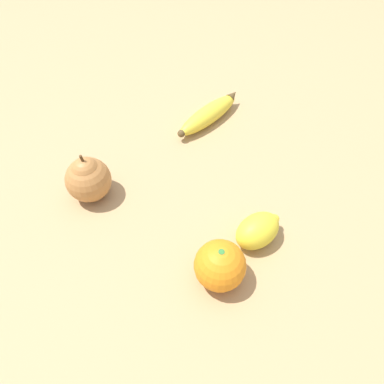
{
  "coord_description": "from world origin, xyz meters",
  "views": [
    {
      "loc": [
        0.52,
        0.03,
        0.54
      ],
      "look_at": [
        0.08,
        0.09,
        0.03
      ],
      "focal_mm": 35.0,
      "sensor_mm": 36.0,
      "label": 1
    }
  ],
  "objects_px": {
    "orange": "(220,265)",
    "pear": "(88,178)",
    "lemon": "(258,230)",
    "banana": "(209,114)"
  },
  "relations": [
    {
      "from": "banana",
      "to": "orange",
      "type": "height_order",
      "value": "orange"
    },
    {
      "from": "pear",
      "to": "lemon",
      "type": "relative_size",
      "value": 1.02
    },
    {
      "from": "banana",
      "to": "pear",
      "type": "relative_size",
      "value": 1.63
    },
    {
      "from": "orange",
      "to": "pear",
      "type": "height_order",
      "value": "pear"
    },
    {
      "from": "pear",
      "to": "lemon",
      "type": "height_order",
      "value": "pear"
    },
    {
      "from": "banana",
      "to": "pear",
      "type": "height_order",
      "value": "pear"
    },
    {
      "from": "orange",
      "to": "lemon",
      "type": "bearing_deg",
      "value": 129.25
    },
    {
      "from": "lemon",
      "to": "banana",
      "type": "bearing_deg",
      "value": -175.15
    },
    {
      "from": "orange",
      "to": "lemon",
      "type": "distance_m",
      "value": 0.1
    },
    {
      "from": "orange",
      "to": "lemon",
      "type": "height_order",
      "value": "orange"
    }
  ]
}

